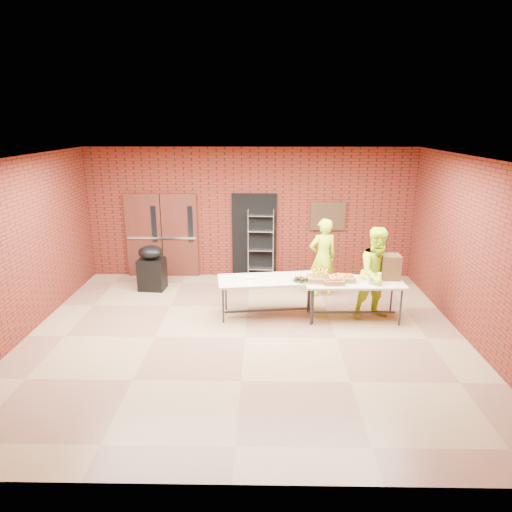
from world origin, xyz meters
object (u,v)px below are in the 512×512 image
Objects in this scene: coffee_dispenser at (390,267)px; covered_grill at (152,268)px; table_right at (354,284)px; volunteer_man at (378,274)px; volunteer_woman at (323,258)px; wire_rack at (261,244)px; table_left at (268,282)px.

coffee_dispenser reaches higher than covered_grill.
table_right is 0.52m from volunteer_man.
volunteer_woman is at bearing 108.66° from table_right.
coffee_dispenser is at bearing -38.37° from wire_rack.
table_right is at bearing -10.13° from table_left.
volunteer_man reaches higher than wire_rack.
wire_rack is 3.31m from volunteer_man.
volunteer_man is (2.15, -0.00, 0.19)m from table_left.
volunteer_woman is (1.22, 1.19, 0.15)m from table_left.
covered_grill is 3.93m from volunteer_woman.
volunteer_woman is 0.96× the size of volunteer_man.
covered_grill is (-4.36, 1.58, -0.19)m from table_right.
wire_rack is at bearing -57.96° from volunteer_woman.
volunteer_woman is at bearing 36.66° from table_left.
volunteer_man is at bearing -7.65° from table_left.
volunteer_woman is 1.51m from volunteer_man.
volunteer_man is at bearing -42.46° from wire_rack.
wire_rack reaches higher than table_right.
covered_grill is at bearing 164.44° from coffee_dispenser.
volunteer_woman is at bearing 112.46° from volunteer_man.
volunteer_woman reaches higher than table_left.
table_right is (1.84, -2.44, -0.15)m from wire_rack.
table_left is 1.15× the size of volunteer_woman.
volunteer_man is (4.83, -1.51, 0.39)m from covered_grill.
coffee_dispenser is 0.29m from volunteer_man.
table_right is 1.09× the size of volunteer_woman.
table_left is (0.16, -2.37, -0.13)m from wire_rack.
wire_rack is at bearing 23.76° from covered_grill.
coffee_dispenser is 5.29m from covered_grill.
wire_rack is 0.98× the size of volunteer_woman.
wire_rack is 3.06m from table_right.
volunteer_woman is (1.38, -1.17, 0.02)m from wire_rack.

